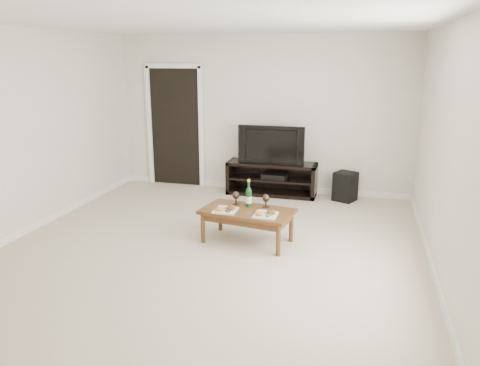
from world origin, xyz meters
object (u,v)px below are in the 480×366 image
media_console (272,178)px  television (272,144)px  subwoofer (345,186)px  coffee_table (247,226)px

media_console → television: bearing=0.0°
subwoofer → media_console: bearing=-157.2°
television → subwoofer: size_ratio=2.32×
coffee_table → television: bearing=93.2°
subwoofer → coffee_table: (-1.09, -2.11, -0.02)m
television → coffee_table: (0.12, -2.14, -0.65)m
media_console → television: (0.00, 0.00, 0.59)m
media_console → subwoofer: bearing=-1.5°
subwoofer → coffee_table: bearing=-92.9°
television → coffee_table: television is taller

